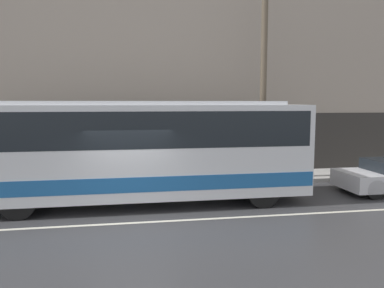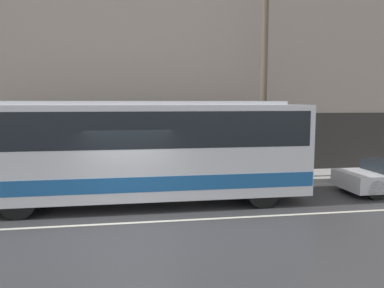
% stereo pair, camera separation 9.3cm
% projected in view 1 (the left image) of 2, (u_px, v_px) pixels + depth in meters
% --- Properties ---
extents(ground_plane, '(60.00, 60.00, 0.00)m').
position_uv_depth(ground_plane, '(130.00, 223.00, 10.22)').
color(ground_plane, '#38383A').
extents(sidewalk, '(60.00, 2.24, 0.16)m').
position_uv_depth(sidewalk, '(129.00, 182.00, 15.23)').
color(sidewalk, '#A09E99').
rests_on(sidewalk, ground_plane).
extents(building_facade, '(60.00, 0.35, 13.98)m').
position_uv_depth(building_facade, '(126.00, 19.00, 15.72)').
color(building_facade, gray).
rests_on(building_facade, ground_plane).
extents(lane_stripe, '(54.00, 0.14, 0.01)m').
position_uv_depth(lane_stripe, '(130.00, 223.00, 10.22)').
color(lane_stripe, beige).
rests_on(lane_stripe, ground_plane).
extents(transit_bus, '(11.24, 2.61, 3.33)m').
position_uv_depth(transit_bus, '(132.00, 147.00, 12.00)').
color(transit_bus, silver).
rests_on(transit_bus, ground_plane).
extents(utility_pole_near, '(0.26, 0.26, 7.87)m').
position_uv_depth(utility_pole_near, '(263.00, 82.00, 15.12)').
color(utility_pole_near, brown).
rests_on(utility_pole_near, sidewalk).
extents(pedestrian_waiting, '(0.36, 0.36, 1.57)m').
position_uv_depth(pedestrian_waiting, '(129.00, 163.00, 14.86)').
color(pedestrian_waiting, navy).
rests_on(pedestrian_waiting, sidewalk).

